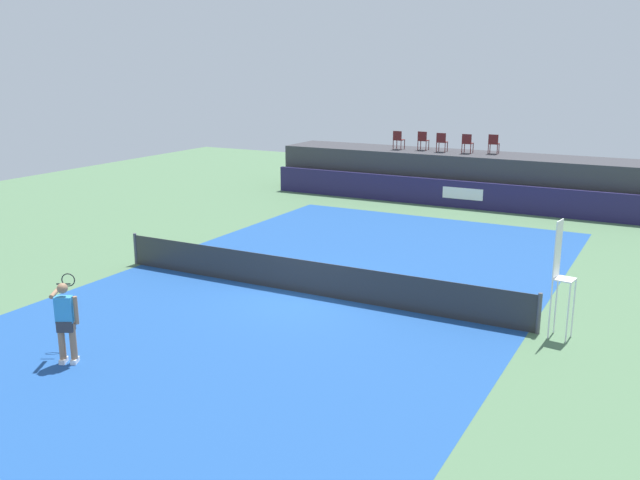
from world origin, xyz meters
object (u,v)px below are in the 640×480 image
object	(u,v)px
spectator_chair_far_left	(398,139)
spectator_chair_right	(467,143)
spectator_chair_left	(423,140)
net_post_far	(539,314)
tennis_ball	(494,307)
net_post_near	(136,249)
spectator_chair_center	(442,141)
umpire_chair	(560,271)
tennis_player	(66,320)
spectator_chair_far_right	(494,143)

from	to	relation	value
spectator_chair_far_left	spectator_chair_right	world-z (taller)	same
spectator_chair_left	net_post_far	size ratio (longest dim) A/B	0.89
tennis_ball	net_post_near	bearing A→B (deg)	-173.54
net_post_far	spectator_chair_center	bearing A→B (deg)	116.40
umpire_chair	net_post_near	xyz separation A→B (m)	(-12.79, -0.02, -1.09)
spectator_chair_far_left	tennis_player	size ratio (longest dim) A/B	0.50
net_post_near	tennis_ball	world-z (taller)	net_post_near
tennis_player	tennis_ball	world-z (taller)	tennis_player
net_post_far	umpire_chair	bearing A→B (deg)	2.26
spectator_chair_far_right	net_post_far	bearing A→B (deg)	-71.49
spectator_chair_far_right	tennis_ball	distance (m)	15.01
spectator_chair_far_right	umpire_chair	world-z (taller)	spectator_chair_far_right
spectator_chair_far_left	spectator_chair_far_right	xyz separation A→B (m)	(4.42, 0.47, 0.00)
spectator_chair_center	net_post_far	xyz separation A→B (m)	(7.49, -15.08, -2.19)
tennis_ball	net_post_far	bearing A→B (deg)	-42.76
spectator_chair_left	tennis_ball	world-z (taller)	spectator_chair_left
spectator_chair_right	umpire_chair	distance (m)	16.56
spectator_chair_far_left	spectator_chair_right	bearing A→B (deg)	1.39
spectator_chair_center	net_post_near	world-z (taller)	spectator_chair_center
spectator_chair_right	umpire_chair	bearing A→B (deg)	-66.14
net_post_near	tennis_player	xyz separation A→B (m)	(3.95, -6.34, 0.46)
spectator_chair_far_left	net_post_far	xyz separation A→B (m)	(9.62, -15.04, -2.19)
spectator_chair_center	spectator_chair_far_right	bearing A→B (deg)	10.70
spectator_chair_left	spectator_chair_right	distance (m)	2.21
net_post_far	spectator_chair_far_left	bearing A→B (deg)	122.60
umpire_chair	net_post_far	size ratio (longest dim) A/B	2.76
spectator_chair_left	spectator_chair_center	world-z (taller)	same
spectator_chair_center	net_post_far	size ratio (longest dim) A/B	0.89
spectator_chair_right	tennis_player	xyz separation A→B (m)	(-2.15, -21.46, -1.73)
spectator_chair_left	spectator_chair_center	xyz separation A→B (m)	(1.00, -0.25, 0.00)
spectator_chair_left	tennis_ball	xyz separation A→B (m)	(7.14, -14.08, -2.66)
net_post_near	tennis_ball	size ratio (longest dim) A/B	14.71
spectator_chair_right	spectator_chair_far_left	bearing A→B (deg)	-178.61
spectator_chair_center	umpire_chair	world-z (taller)	spectator_chair_center
spectator_chair_far_right	tennis_ball	bearing A→B (deg)	-74.93
spectator_chair_right	net_post_near	distance (m)	16.46
spectator_chair_far_left	spectator_chair_left	distance (m)	1.16
net_post_near	tennis_ball	xyz separation A→B (m)	(11.05, 1.25, -0.46)
tennis_player	net_post_near	bearing A→B (deg)	121.95
spectator_chair_far_right	net_post_far	size ratio (longest dim) A/B	0.89
net_post_near	spectator_chair_far_left	bearing A→B (deg)	79.52
spectator_chair_far_right	tennis_ball	world-z (taller)	spectator_chair_far_right
spectator_chair_right	tennis_ball	xyz separation A→B (m)	(4.94, -13.87, -2.66)
spectator_chair_left	net_post_far	bearing A→B (deg)	-61.02
spectator_chair_center	umpire_chair	bearing A→B (deg)	-62.41
spectator_chair_right	spectator_chair_far_right	bearing A→B (deg)	19.62
spectator_chair_left	spectator_chair_far_right	distance (m)	3.30
spectator_chair_far_left	spectator_chair_left	bearing A→B (deg)	14.25
spectator_chair_far_right	tennis_player	bearing A→B (deg)	-98.47
spectator_chair_center	tennis_ball	world-z (taller)	spectator_chair_center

